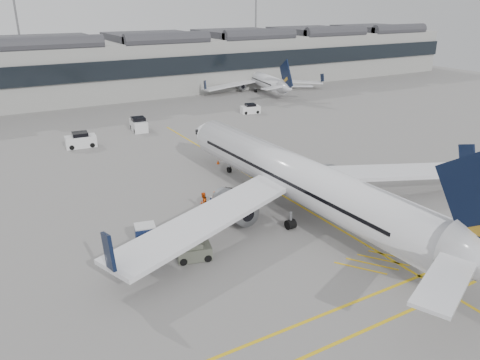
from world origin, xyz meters
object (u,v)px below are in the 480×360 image
baggage_cart_a (241,203)px  pushback_tug (194,251)px  belt_loader (233,199)px  airliner_main (302,180)px  ramp_agent_a (216,199)px  ramp_agent_b (203,202)px

baggage_cart_a → pushback_tug: bearing=-135.7°
belt_loader → baggage_cart_a: baggage_cart_a is taller
airliner_main → ramp_agent_a: size_ratio=25.73×
baggage_cart_a → ramp_agent_b: 3.57m
belt_loader → baggage_cart_a: size_ratio=2.37×
baggage_cart_a → ramp_agent_a: baggage_cart_a is taller
ramp_agent_b → pushback_tug: size_ratio=0.67×
ramp_agent_a → ramp_agent_b: (-1.52, -0.39, 0.15)m
baggage_cart_a → ramp_agent_b: ramp_agent_b is taller
ramp_agent_a → pushback_tug: ramp_agent_a is taller
airliner_main → belt_loader: (-4.49, 5.23, -2.86)m
belt_loader → pushback_tug: 10.99m
ramp_agent_b → airliner_main: bearing=115.9°
airliner_main → pushback_tug: size_ratio=14.64×
airliner_main → ramp_agent_b: airliner_main is taller
baggage_cart_a → pushback_tug: 9.32m
pushback_tug → baggage_cart_a: bearing=51.1°
airliner_main → baggage_cart_a: bearing=145.8°
belt_loader → pushback_tug: bearing=-156.1°
ramp_agent_b → pushback_tug: 8.73m
airliner_main → belt_loader: 7.46m
ramp_agent_a → ramp_agent_b: 1.57m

